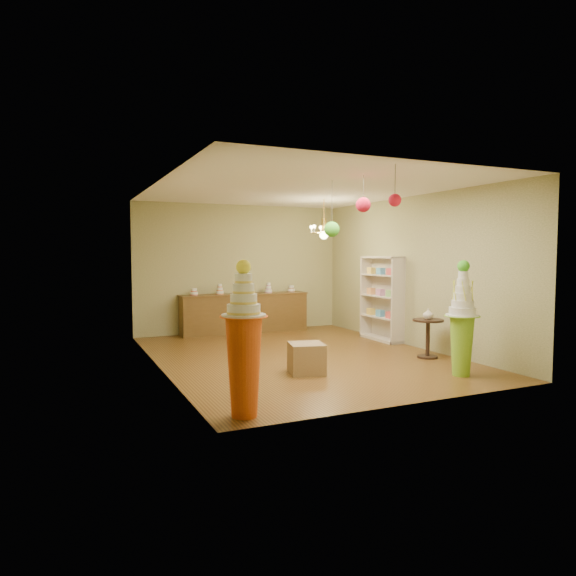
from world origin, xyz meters
name	(u,v)px	position (x,y,z in m)	size (l,w,h in m)	color
floor	(299,356)	(0.00, 0.00, 0.00)	(6.50, 6.50, 0.00)	brown
ceiling	(299,190)	(0.00, 0.00, 3.00)	(6.50, 6.50, 0.00)	silver
wall_back	(240,268)	(0.00, 3.25, 1.50)	(5.00, 0.04, 3.00)	#969466
wall_front	(414,284)	(0.00, -3.25, 1.50)	(5.00, 0.04, 3.00)	#969466
wall_left	(159,276)	(-2.50, 0.00, 1.50)	(0.04, 6.50, 3.00)	#969466
wall_right	(412,272)	(2.50, 0.00, 1.50)	(0.04, 6.50, 3.00)	#969466
pedestal_green	(462,330)	(1.61, -2.37, 0.70)	(0.50, 0.50, 1.77)	#76B227
pedestal_orange	(244,353)	(-2.06, -2.85, 0.73)	(0.61, 0.61, 1.80)	#DD571A
burlap_riser	(306,358)	(-0.48, -1.26, 0.24)	(0.52, 0.52, 0.47)	olive
sideboard	(245,312)	(0.00, 2.97, 0.48)	(3.04, 0.54, 1.16)	#543B1A
shelving_unit	(382,298)	(2.34, 0.80, 0.90)	(0.33, 1.20, 1.80)	beige
round_table	(428,333)	(2.02, -1.09, 0.45)	(0.57, 0.57, 0.69)	black
vase	(428,314)	(2.02, -1.09, 0.79)	(0.19, 0.19, 0.19)	beige
pom_red_left	(363,205)	(0.09, -1.96, 2.57)	(0.22, 0.22, 0.54)	#3B372A
pom_green_mid	(332,229)	(-0.07, -1.32, 2.24)	(0.24, 0.24, 0.88)	#3B372A
pom_red_right	(395,200)	(-0.05, -2.91, 2.55)	(0.16, 0.16, 0.54)	#3B372A
chandelier	(324,232)	(1.16, 1.24, 2.30)	(0.78, 0.78, 0.85)	#E2BC50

